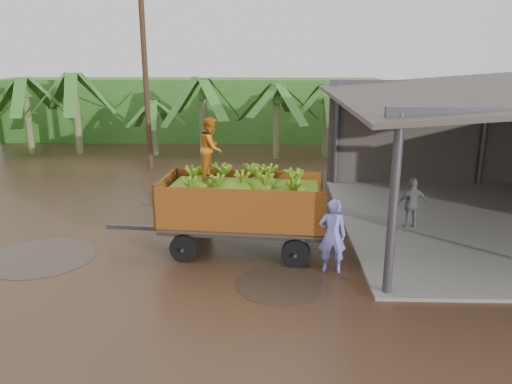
# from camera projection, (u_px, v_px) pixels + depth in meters

# --- Properties ---
(ground) EXTENTS (100.00, 100.00, 0.00)m
(ground) POSITION_uv_depth(u_px,v_px,m) (177.00, 233.00, 14.67)
(ground) COLOR black
(ground) RESTS_ON ground
(hedge_north) EXTENTS (22.00, 3.00, 3.60)m
(hedge_north) POSITION_uv_depth(u_px,v_px,m) (191.00, 110.00, 29.62)
(hedge_north) COLOR #2D661E
(hedge_north) RESTS_ON ground
(banana_trailer) EXTENTS (6.01, 2.44, 3.55)m
(banana_trailer) POSITION_uv_depth(u_px,v_px,m) (243.00, 204.00, 13.07)
(banana_trailer) COLOR #A75917
(banana_trailer) RESTS_ON ground
(man_blue) EXTENTS (0.68, 0.45, 1.84)m
(man_blue) POSITION_uv_depth(u_px,v_px,m) (332.00, 236.00, 11.89)
(man_blue) COLOR #7F84E8
(man_blue) RESTS_ON ground
(man_grey) EXTENTS (0.99, 0.57, 1.59)m
(man_grey) POSITION_uv_depth(u_px,v_px,m) (412.00, 204.00, 14.75)
(man_grey) COLOR slate
(man_grey) RESTS_ON ground
(utility_pole) EXTENTS (1.20, 0.24, 8.21)m
(utility_pole) POSITION_uv_depth(u_px,v_px,m) (145.00, 75.00, 21.42)
(utility_pole) COLOR #47301E
(utility_pole) RESTS_ON ground
(banana_plants) EXTENTS (24.60, 21.06, 4.23)m
(banana_plants) POSITION_uv_depth(u_px,v_px,m) (74.00, 131.00, 20.88)
(banana_plants) COLOR #2D661E
(banana_plants) RESTS_ON ground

